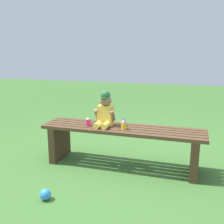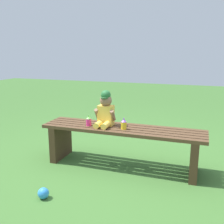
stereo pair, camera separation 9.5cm
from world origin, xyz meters
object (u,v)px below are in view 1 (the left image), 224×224
child_figure (105,110)px  sippy_cup_left (88,121)px  park_bench (122,140)px  toy_ball (45,194)px  sippy_cup_right (124,124)px

child_figure → sippy_cup_left: child_figure is taller
park_bench → sippy_cup_left: size_ratio=14.67×
sippy_cup_left → toy_ball: bearing=-95.6°
sippy_cup_right → toy_ball: 1.08m
sippy_cup_right → child_figure: bearing=162.8°
sippy_cup_right → toy_ball: sippy_cup_right is taller
sippy_cup_right → toy_ball: (-0.50, -0.83, -0.47)m
child_figure → toy_ball: size_ratio=4.02×
child_figure → park_bench: bearing=-4.8°
sippy_cup_left → toy_ball: 0.96m
toy_ball → child_figure: bearing=74.2°
child_figure → sippy_cup_right: (0.24, -0.07, -0.12)m
toy_ball → park_bench: bearing=62.5°
park_bench → child_figure: child_figure is taller
sippy_cup_left → child_figure: bearing=23.2°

